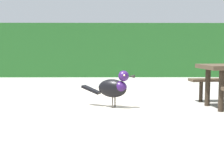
% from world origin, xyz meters
% --- Properties ---
extents(hedge_wall, '(28.00, 1.74, 1.84)m').
position_xyz_m(hedge_wall, '(0.00, 10.93, 0.92)').
color(hedge_wall, '#235B23').
rests_on(hedge_wall, ground).
extents(picnic_table_foreground, '(1.83, 1.86, 0.74)m').
position_xyz_m(picnic_table_foreground, '(0.26, 0.28, 0.56)').
color(picnic_table_foreground, '#B2A893').
rests_on(picnic_table_foreground, ground).
extents(bird_grackle, '(0.27, 0.16, 0.18)m').
position_xyz_m(bird_grackle, '(0.22, 0.39, 0.84)').
color(bird_grackle, black).
rests_on(bird_grackle, picnic_table_foreground).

